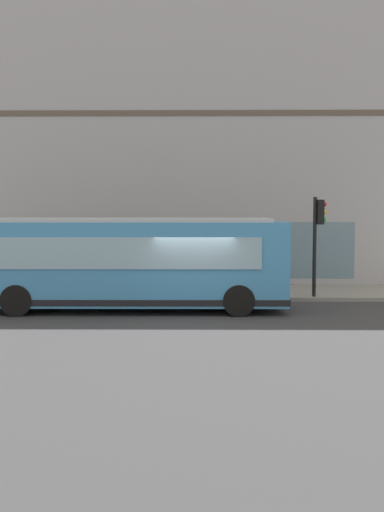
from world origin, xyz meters
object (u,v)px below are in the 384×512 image
object	(u,v)px
city_bus_nearside	(134,264)
pedestrian_near_hydrant	(82,268)
traffic_light_near_corner	(318,227)
pedestrian_near_building_entrance	(187,266)
fire_hydrant	(218,280)
pedestrian_by_light_pole	(137,266)
newspaper_vending_box	(89,277)

from	to	relation	value
city_bus_nearside	pedestrian_near_hydrant	distance (m)	4.06
city_bus_nearside	traffic_light_near_corner	world-z (taller)	traffic_light_near_corner
pedestrian_near_building_entrance	pedestrian_near_hydrant	bearing A→B (deg)	107.51
city_bus_nearside	pedestrian_near_building_entrance	world-z (taller)	city_bus_nearside
city_bus_nearside	traffic_light_near_corner	distance (m)	7.02
pedestrian_near_hydrant	pedestrian_near_building_entrance	xyz separation A→B (m)	(1.27, -4.03, -0.04)
fire_hydrant	pedestrian_by_light_pole	size ratio (longest dim) A/B	0.41
pedestrian_near_hydrant	traffic_light_near_corner	bearing A→B (deg)	-96.18
fire_hydrant	pedestrian_near_building_entrance	bearing A→B (deg)	87.73
traffic_light_near_corner	pedestrian_near_building_entrance	size ratio (longest dim) A/B	2.27
pedestrian_near_building_entrance	traffic_light_near_corner	bearing A→B (deg)	-114.78
newspaper_vending_box	pedestrian_by_light_pole	bearing A→B (deg)	-128.10
pedestrian_near_hydrant	pedestrian_by_light_pole	bearing A→B (deg)	-98.80
city_bus_nearside	fire_hydrant	xyz separation A→B (m)	(4.51, -2.95, -1.04)
traffic_light_near_corner	pedestrian_near_building_entrance	xyz separation A→B (m)	(2.23, 4.84, -1.63)
traffic_light_near_corner	pedestrian_near_building_entrance	distance (m)	5.57
traffic_light_near_corner	fire_hydrant	xyz separation A→B (m)	(2.18, 3.58, -2.18)
city_bus_nearside	pedestrian_near_building_entrance	distance (m)	4.89
fire_hydrant	newspaper_vending_box	bearing A→B (deg)	88.69
traffic_light_near_corner	newspaper_vending_box	distance (m)	9.37
city_bus_nearside	traffic_light_near_corner	size ratio (longest dim) A/B	2.75
pedestrian_near_hydrant	pedestrian_by_light_pole	world-z (taller)	pedestrian_by_light_pole
traffic_light_near_corner	pedestrian_by_light_pole	xyz separation A→B (m)	(0.62, 6.70, -1.49)
fire_hydrant	pedestrian_by_light_pole	bearing A→B (deg)	116.56
city_bus_nearside	pedestrian_by_light_pole	xyz separation A→B (m)	(2.95, 0.17, -0.35)
traffic_light_near_corner	pedestrian_near_building_entrance	world-z (taller)	traffic_light_near_corner
city_bus_nearside	pedestrian_near_hydrant	bearing A→B (deg)	35.47
city_bus_nearside	fire_hydrant	bearing A→B (deg)	-33.18
pedestrian_by_light_pole	city_bus_nearside	bearing A→B (deg)	-176.71
newspaper_vending_box	pedestrian_near_building_entrance	bearing A→B (deg)	-91.01
traffic_light_near_corner	fire_hydrant	bearing A→B (deg)	58.61
newspaper_vending_box	city_bus_nearside	bearing A→B (deg)	-153.48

